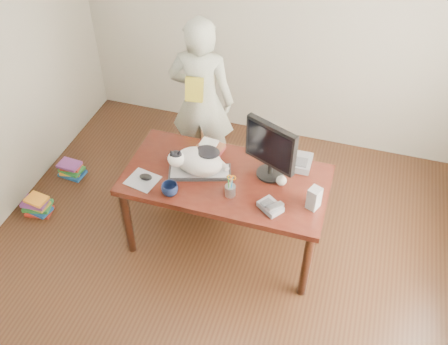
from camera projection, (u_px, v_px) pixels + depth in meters
room at (198, 171)px, 3.07m from camera, size 4.50×4.50×4.50m
desk at (229, 185)px, 4.05m from camera, size 1.60×0.80×0.75m
keyboard at (200, 172)px, 3.92m from camera, size 0.52×0.32×0.03m
cat at (197, 161)px, 3.84m from camera, size 0.47×0.34×0.27m
monitor at (271, 148)px, 3.73m from camera, size 0.42×0.28×0.49m
pen_cup at (230, 189)px, 3.72m from camera, size 0.09×0.09×0.21m
mousepad at (143, 180)px, 3.87m from camera, size 0.27×0.25×0.01m
mouse at (146, 177)px, 3.87m from camera, size 0.12×0.09×0.04m
coffee_mug at (170, 189)px, 3.73m from camera, size 0.18×0.18×0.10m
phone at (271, 207)px, 3.63m from camera, size 0.21×0.20×0.08m
speaker at (314, 198)px, 3.61m from camera, size 0.11×0.11×0.18m
baseball at (281, 181)px, 3.81m from camera, size 0.08×0.08×0.08m
book_stack at (210, 147)px, 4.12m from camera, size 0.24×0.20×0.08m
calculator at (301, 162)px, 3.98m from camera, size 0.17×0.22×0.07m
person at (202, 101)px, 4.54m from camera, size 0.64×0.46×1.64m
held_book at (194, 90)px, 4.27m from camera, size 0.16×0.11×0.22m
book_pile_a at (38, 206)px, 4.59m from camera, size 0.27×0.22×0.18m
book_pile_b at (71, 169)px, 4.98m from camera, size 0.26×0.20×0.15m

